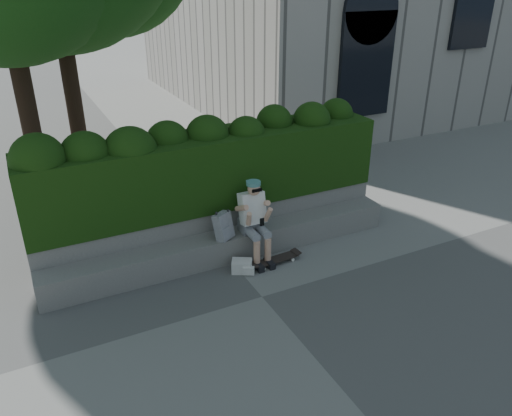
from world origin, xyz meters
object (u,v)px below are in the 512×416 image
backpack_plaid (223,226)px  backpack_ground (242,266)px  skateboard (276,260)px  person (254,217)px

backpack_plaid → backpack_ground: size_ratio=1.39×
backpack_ground → skateboard: bearing=26.9°
person → backpack_plaid: bearing=170.8°
person → backpack_plaid: size_ratio=3.13×
person → skateboard: bearing=-54.5°
skateboard → person: bearing=121.7°
person → skateboard: person is taller
skateboard → backpack_plaid: backpack_plaid is taller
skateboard → backpack_ground: backpack_ground is taller
person → skateboard: 0.80m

